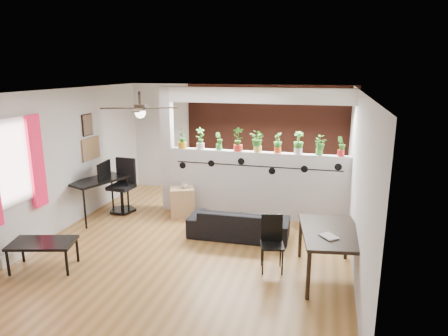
% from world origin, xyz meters
% --- Properties ---
extents(room_shell, '(6.30, 7.10, 2.90)m').
position_xyz_m(room_shell, '(0.00, 0.00, 1.30)').
color(room_shell, olive).
rests_on(room_shell, ground).
extents(partition_wall, '(3.60, 0.18, 1.35)m').
position_xyz_m(partition_wall, '(0.80, 1.50, 0.68)').
color(partition_wall, '#BCBCC1').
rests_on(partition_wall, ground).
extents(ceiling_header, '(3.60, 0.18, 0.30)m').
position_xyz_m(ceiling_header, '(0.80, 1.50, 2.45)').
color(ceiling_header, white).
rests_on(ceiling_header, room_shell).
extents(pier_column, '(0.22, 0.20, 2.60)m').
position_xyz_m(pier_column, '(-1.11, 1.50, 1.30)').
color(pier_column, '#BCBCC1').
rests_on(pier_column, ground).
extents(brick_panel, '(3.90, 0.05, 2.60)m').
position_xyz_m(brick_panel, '(0.80, 2.97, 1.30)').
color(brick_panel, brown).
rests_on(brick_panel, ground).
extents(vine_decal, '(3.31, 0.01, 0.30)m').
position_xyz_m(vine_decal, '(0.80, 1.40, 1.08)').
color(vine_decal, black).
rests_on(vine_decal, partition_wall).
extents(window_assembly, '(0.09, 1.30, 1.55)m').
position_xyz_m(window_assembly, '(-2.56, -1.20, 1.51)').
color(window_assembly, white).
rests_on(window_assembly, room_shell).
extents(baseboard_heater, '(0.08, 1.00, 0.18)m').
position_xyz_m(baseboard_heater, '(-2.54, -1.20, 0.09)').
color(baseboard_heater, silver).
rests_on(baseboard_heater, ground).
extents(corkboard, '(0.03, 0.60, 0.45)m').
position_xyz_m(corkboard, '(-2.58, 0.95, 1.35)').
color(corkboard, olive).
rests_on(corkboard, room_shell).
extents(framed_art, '(0.03, 0.34, 0.44)m').
position_xyz_m(framed_art, '(-2.58, 0.90, 1.85)').
color(framed_art, '#8C7259').
rests_on(framed_art, room_shell).
extents(ceiling_fan, '(1.19, 1.19, 0.43)m').
position_xyz_m(ceiling_fan, '(-0.80, -0.30, 2.31)').
color(ceiling_fan, black).
rests_on(ceiling_fan, room_shell).
extents(potted_plant_0, '(0.24, 0.29, 0.49)m').
position_xyz_m(potted_plant_0, '(-0.78, 1.50, 1.61)').
color(potted_plant_0, orange).
rests_on(potted_plant_0, partition_wall).
extents(potted_plant_1, '(0.29, 0.28, 0.44)m').
position_xyz_m(potted_plant_1, '(-0.39, 1.50, 1.58)').
color(potted_plant_1, silver).
rests_on(potted_plant_1, partition_wall).
extents(potted_plant_2, '(0.21, 0.18, 0.36)m').
position_xyz_m(potted_plant_2, '(0.01, 1.50, 1.54)').
color(potted_plant_2, green).
rests_on(potted_plant_2, partition_wall).
extents(potted_plant_3, '(0.29, 0.25, 0.49)m').
position_xyz_m(potted_plant_3, '(0.41, 1.50, 1.61)').
color(potted_plant_3, red).
rests_on(potted_plant_3, partition_wall).
extents(potted_plant_4, '(0.29, 0.27, 0.44)m').
position_xyz_m(potted_plant_4, '(0.80, 1.50, 1.58)').
color(potted_plant_4, gold).
rests_on(potted_plant_4, partition_wall).
extents(potted_plant_5, '(0.24, 0.25, 0.40)m').
position_xyz_m(potted_plant_5, '(1.20, 1.50, 1.56)').
color(potted_plant_5, '#D54619').
rests_on(potted_plant_5, partition_wall).
extents(potted_plant_6, '(0.24, 0.21, 0.43)m').
position_xyz_m(potted_plant_6, '(1.59, 1.50, 1.58)').
color(potted_plant_6, silver).
rests_on(potted_plant_6, partition_wall).
extents(potted_plant_7, '(0.23, 0.22, 0.37)m').
position_xyz_m(potted_plant_7, '(1.99, 1.50, 1.55)').
color(potted_plant_7, '#3E8C33').
rests_on(potted_plant_7, partition_wall).
extents(potted_plant_8, '(0.21, 0.18, 0.37)m').
position_xyz_m(potted_plant_8, '(2.38, 1.50, 1.55)').
color(potted_plant_8, red).
rests_on(potted_plant_8, partition_wall).
extents(sofa, '(1.72, 0.72, 0.50)m').
position_xyz_m(sofa, '(0.67, 0.41, 0.25)').
color(sofa, black).
rests_on(sofa, ground).
extents(cube_shelf, '(0.61, 0.58, 0.59)m').
position_xyz_m(cube_shelf, '(-0.68, 1.16, 0.30)').
color(cube_shelf, tan).
rests_on(cube_shelf, ground).
extents(cup, '(0.15, 0.15, 0.10)m').
position_xyz_m(cup, '(-0.63, 1.16, 0.64)').
color(cup, gray).
rests_on(cup, cube_shelf).
extents(computer_desk, '(0.96, 1.26, 0.81)m').
position_xyz_m(computer_desk, '(-2.25, 0.61, 0.73)').
color(computer_desk, black).
rests_on(computer_desk, ground).
extents(monitor, '(0.32, 0.08, 0.18)m').
position_xyz_m(monitor, '(-2.25, 0.76, 0.90)').
color(monitor, black).
rests_on(monitor, computer_desk).
extents(office_chair, '(0.58, 0.58, 1.11)m').
position_xyz_m(office_chair, '(-1.97, 1.09, 0.49)').
color(office_chair, black).
rests_on(office_chair, ground).
extents(dining_table, '(1.00, 1.43, 0.72)m').
position_xyz_m(dining_table, '(2.25, -0.68, 0.64)').
color(dining_table, black).
rests_on(dining_table, ground).
extents(book, '(0.29, 0.30, 0.02)m').
position_xyz_m(book, '(2.15, -0.98, 0.73)').
color(book, gray).
rests_on(book, dining_table).
extents(folding_chair, '(0.40, 0.40, 0.84)m').
position_xyz_m(folding_chair, '(1.41, -0.61, 0.49)').
color(folding_chair, black).
rests_on(folding_chair, ground).
extents(coffee_table, '(1.04, 0.74, 0.44)m').
position_xyz_m(coffee_table, '(-1.91, -1.50, 0.39)').
color(coffee_table, black).
rests_on(coffee_table, ground).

